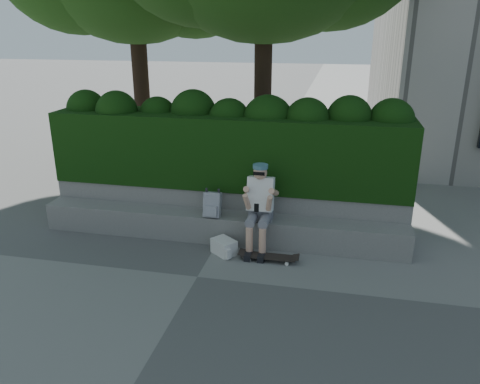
% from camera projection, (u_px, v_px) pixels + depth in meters
% --- Properties ---
extents(ground, '(80.00, 80.00, 0.00)m').
position_uv_depth(ground, '(197.00, 277.00, 6.58)').
color(ground, slate).
rests_on(ground, ground).
extents(bench_ledge, '(6.00, 0.45, 0.45)m').
position_uv_depth(bench_ledge, '(219.00, 227.00, 7.65)').
color(bench_ledge, gray).
rests_on(bench_ledge, ground).
extents(planter_wall, '(6.00, 0.50, 0.75)m').
position_uv_depth(planter_wall, '(226.00, 208.00, 8.04)').
color(planter_wall, gray).
rests_on(planter_wall, ground).
extents(hedge, '(6.00, 1.00, 1.20)m').
position_uv_depth(hedge, '(229.00, 150.00, 7.92)').
color(hedge, black).
rests_on(hedge, planter_wall).
extents(person, '(0.40, 0.76, 1.38)m').
position_uv_depth(person, '(260.00, 204.00, 7.17)').
color(person, slate).
rests_on(person, ground).
extents(skateboard, '(0.81, 0.20, 0.09)m').
position_uv_depth(skateboard, '(269.00, 257.00, 7.00)').
color(skateboard, black).
rests_on(skateboard, ground).
extents(backpack_plaid, '(0.27, 0.15, 0.40)m').
position_uv_depth(backpack_plaid, '(212.00, 205.00, 7.43)').
color(backpack_plaid, '#BBBCC0').
rests_on(backpack_plaid, bench_ledge).
extents(backpack_ground, '(0.45, 0.43, 0.24)m').
position_uv_depth(backpack_ground, '(224.00, 247.00, 7.21)').
color(backpack_ground, silver).
rests_on(backpack_ground, ground).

